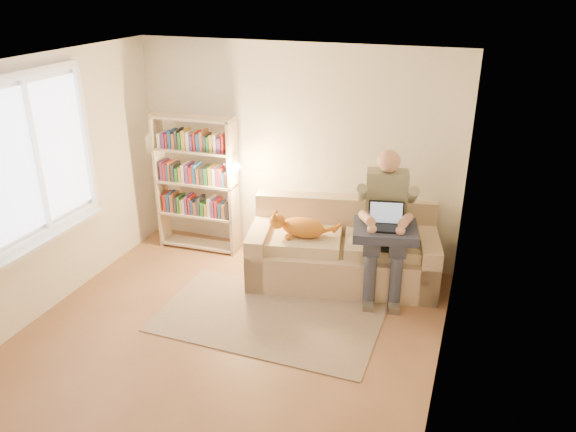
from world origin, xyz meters
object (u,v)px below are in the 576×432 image
at_px(person, 386,216).
at_px(laptop, 391,221).
at_px(bookshelf, 196,178).
at_px(sofa, 343,253).
at_px(cat, 297,227).

bearing_deg(person, laptop, -70.72).
distance_m(laptop, bookshelf, 2.52).
relative_size(sofa, cat, 3.11).
relative_size(person, bookshelf, 0.91).
relative_size(person, laptop, 3.69).
distance_m(person, bookshelf, 2.42).
bearing_deg(person, sofa, 160.53).
distance_m(person, laptop, 0.16).
relative_size(cat, laptop, 1.69).
relative_size(cat, bookshelf, 0.42).
xyz_separation_m(sofa, laptop, (0.56, -0.20, 0.57)).
distance_m(person, cat, 0.98).
bearing_deg(sofa, person, -19.47).
height_order(person, laptop, person).
height_order(person, cat, person).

